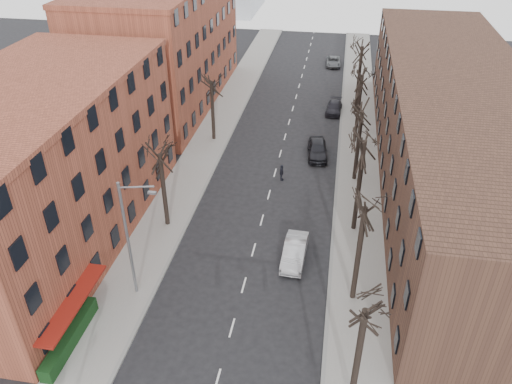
% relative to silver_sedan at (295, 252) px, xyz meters
% --- Properties ---
extents(sidewalk_left, '(4.00, 90.00, 0.15)m').
position_rel_silver_sedan_xyz_m(sidewalk_left, '(-11.23, 19.61, -0.68)').
color(sidewalk_left, gray).
rests_on(sidewalk_left, ground).
extents(sidewalk_right, '(4.00, 90.00, 0.15)m').
position_rel_silver_sedan_xyz_m(sidewalk_right, '(4.77, 19.61, -0.68)').
color(sidewalk_right, gray).
rests_on(sidewalk_right, ground).
extents(building_left_near, '(12.00, 26.00, 12.00)m').
position_rel_silver_sedan_xyz_m(building_left_near, '(-19.23, -0.39, 5.24)').
color(building_left_near, brown).
rests_on(building_left_near, ground).
extents(building_left_far, '(12.00, 28.00, 14.00)m').
position_rel_silver_sedan_xyz_m(building_left_far, '(-19.23, 28.61, 6.24)').
color(building_left_far, brown).
rests_on(building_left_far, ground).
extents(building_right, '(12.00, 50.00, 10.00)m').
position_rel_silver_sedan_xyz_m(building_right, '(12.77, 14.61, 4.24)').
color(building_right, '#492E22').
rests_on(building_right, ground).
extents(awning_left, '(1.20, 7.00, 0.15)m').
position_rel_silver_sedan_xyz_m(awning_left, '(-12.63, -9.39, -0.76)').
color(awning_left, maroon).
rests_on(awning_left, ground).
extents(hedge, '(0.80, 6.00, 1.00)m').
position_rel_silver_sedan_xyz_m(hedge, '(-12.73, -10.39, -0.11)').
color(hedge, '#133715').
rests_on(hedge, sidewalk_left).
extents(tree_right_b, '(5.20, 5.20, 10.80)m').
position_rel_silver_sedan_xyz_m(tree_right_b, '(4.37, -3.39, -0.76)').
color(tree_right_b, black).
rests_on(tree_right_b, ground).
extents(tree_right_c, '(5.20, 5.20, 11.60)m').
position_rel_silver_sedan_xyz_m(tree_right_c, '(4.37, 4.61, -0.76)').
color(tree_right_c, black).
rests_on(tree_right_c, ground).
extents(tree_right_d, '(5.20, 5.20, 10.00)m').
position_rel_silver_sedan_xyz_m(tree_right_d, '(4.37, 12.61, -0.76)').
color(tree_right_d, black).
rests_on(tree_right_d, ground).
extents(tree_right_e, '(5.20, 5.20, 10.80)m').
position_rel_silver_sedan_xyz_m(tree_right_e, '(4.37, 20.61, -0.76)').
color(tree_right_e, black).
rests_on(tree_right_e, ground).
extents(tree_right_f, '(5.20, 5.20, 11.60)m').
position_rel_silver_sedan_xyz_m(tree_right_f, '(4.37, 28.61, -0.76)').
color(tree_right_f, black).
rests_on(tree_right_f, ground).
extents(tree_left_a, '(5.20, 5.20, 9.50)m').
position_rel_silver_sedan_xyz_m(tree_left_a, '(-10.83, 2.61, -0.76)').
color(tree_left_a, black).
rests_on(tree_left_a, ground).
extents(tree_left_b, '(5.20, 5.20, 9.50)m').
position_rel_silver_sedan_xyz_m(tree_left_b, '(-10.83, 18.61, -0.76)').
color(tree_left_b, black).
rests_on(tree_left_b, ground).
extents(streetlight, '(2.45, 0.22, 9.03)m').
position_rel_silver_sedan_xyz_m(streetlight, '(-10.25, -5.39, 4.25)').
color(streetlight, slate).
rests_on(streetlight, ground).
extents(silver_sedan, '(1.76, 4.66, 1.52)m').
position_rel_silver_sedan_xyz_m(silver_sedan, '(0.00, 0.00, 0.00)').
color(silver_sedan, '#A5A7AC').
rests_on(silver_sedan, ground).
extents(parked_car_near, '(2.43, 5.02, 1.65)m').
position_rel_silver_sedan_xyz_m(parked_car_near, '(0.57, 16.69, 0.07)').
color(parked_car_near, black).
rests_on(parked_car_near, ground).
extents(parked_car_mid, '(2.04, 4.42, 1.25)m').
position_rel_silver_sedan_xyz_m(parked_car_mid, '(1.81, 28.33, -0.13)').
color(parked_car_mid, black).
rests_on(parked_car_mid, ground).
extents(parked_car_far, '(2.33, 4.60, 1.24)m').
position_rel_silver_sedan_xyz_m(parked_car_far, '(0.99, 46.02, -0.14)').
color(parked_car_far, '#595D61').
rests_on(parked_car_far, ground).
extents(pedestrian_crossing, '(0.49, 0.99, 1.63)m').
position_rel_silver_sedan_xyz_m(pedestrian_crossing, '(-2.44, 11.34, 0.06)').
color(pedestrian_crossing, black).
rests_on(pedestrian_crossing, ground).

